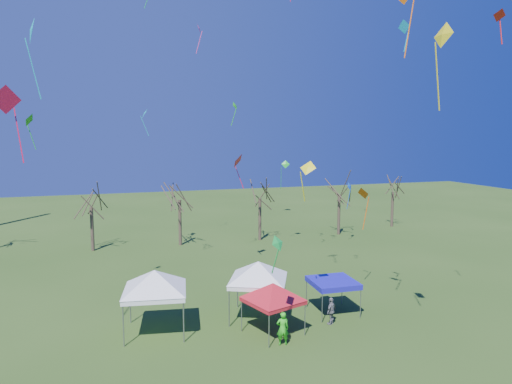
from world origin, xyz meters
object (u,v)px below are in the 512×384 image
(tree_3, at_px, (260,183))
(tree_5, at_px, (393,180))
(tree_4, at_px, (340,181))
(tent_white_west, at_px, (154,274))
(person_grey, at_px, (331,311))
(tent_blue, at_px, (333,283))
(tent_red, at_px, (273,287))
(tree_2, at_px, (179,184))
(tent_white_mid, at_px, (258,265))
(tree_1, at_px, (90,191))
(person_green, at_px, (283,328))

(tree_3, distance_m, tree_5, 17.81)
(tree_3, bearing_deg, tree_4, -0.26)
(tent_white_west, relative_size, person_grey, 2.88)
(tent_blue, bearing_deg, tent_red, -159.81)
(tent_white_west, distance_m, tent_blue, 10.94)
(tree_4, relative_size, person_grey, 4.86)
(tree_3, bearing_deg, person_grey, -97.30)
(tent_white_west, distance_m, person_grey, 10.48)
(tent_white_west, height_order, tent_blue, tent_white_west)
(tree_5, xyz_separation_m, tent_blue, (-19.63, -22.52, -3.78))
(tree_2, distance_m, tree_5, 26.15)
(tent_red, bearing_deg, tent_white_west, 160.77)
(tent_white_mid, relative_size, person_grey, 2.67)
(tree_2, height_order, tent_white_west, tree_2)
(tent_white_mid, bearing_deg, tree_1, 116.51)
(tree_4, bearing_deg, tent_white_west, -137.91)
(person_green, xyz_separation_m, person_grey, (3.69, 1.61, -0.10))
(tree_2, distance_m, tent_blue, 22.24)
(person_green, bearing_deg, tree_4, -114.97)
(tree_1, relative_size, tent_blue, 2.69)
(tree_3, xyz_separation_m, tent_white_west, (-12.78, -20.00, -2.71))
(tree_4, height_order, tent_red, tree_4)
(tent_blue, distance_m, person_green, 5.65)
(tree_4, bearing_deg, tent_red, -125.59)
(tree_2, bearing_deg, tent_white_mid, -84.94)
(tree_4, relative_size, tree_5, 1.06)
(tent_white_mid, relative_size, person_green, 2.39)
(tree_1, xyz_separation_m, tent_white_west, (4.02, -20.61, -2.42))
(tree_3, xyz_separation_m, tent_white_mid, (-6.62, -19.81, -2.79))
(tree_2, relative_size, tree_5, 1.10)
(tent_red, bearing_deg, tree_1, 114.27)
(tree_4, bearing_deg, person_green, -123.84)
(tree_1, xyz_separation_m, person_green, (10.29, -24.26, -4.88))
(tree_5, distance_m, person_green, 35.61)
(tree_2, height_order, person_grey, tree_2)
(tent_white_west, bearing_deg, tent_blue, -2.62)
(tree_2, relative_size, tree_4, 1.04)
(tent_red, xyz_separation_m, tent_blue, (4.58, 1.68, -0.78))
(tent_white_mid, distance_m, person_green, 4.53)
(tent_white_mid, relative_size, tent_red, 1.19)
(tree_5, relative_size, tent_red, 2.05)
(tree_2, distance_m, tree_3, 8.41)
(person_green, bearing_deg, tree_5, -124.43)
(tree_3, xyz_separation_m, tree_4, (9.32, -0.04, -0.02))
(tree_3, relative_size, tent_blue, 2.82)
(tree_2, height_order, tree_4, tree_2)
(tree_5, height_order, person_grey, tree_5)
(tent_red, relative_size, person_green, 2.00)
(tree_2, distance_m, tree_4, 17.73)
(tent_white_west, relative_size, person_green, 2.58)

